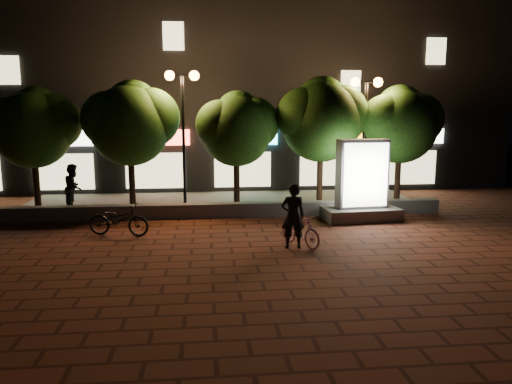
{
  "coord_description": "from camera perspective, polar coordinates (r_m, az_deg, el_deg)",
  "views": [
    {
      "loc": [
        -0.65,
        -13.21,
        3.88
      ],
      "look_at": [
        0.86,
        1.5,
        1.33
      ],
      "focal_mm": 33.94,
      "sensor_mm": 36.0,
      "label": 1
    }
  ],
  "objects": [
    {
      "name": "tree_far_right",
      "position": [
        20.2,
        16.72,
        7.94
      ],
      "size": [
        3.48,
        2.9,
        4.76
      ],
      "color": "black",
      "rests_on": "sidewalk"
    },
    {
      "name": "sidewalk",
      "position": [
        20.09,
        -3.9,
        -1.25
      ],
      "size": [
        16.0,
        5.0,
        0.08
      ],
      "primitive_type": "cube",
      "color": "slate",
      "rests_on": "ground"
    },
    {
      "name": "pedestrian",
      "position": [
        19.34,
        -20.68,
        0.51
      ],
      "size": [
        0.7,
        0.89,
        1.78
      ],
      "primitive_type": "imported",
      "rotation": [
        0.0,
        0.0,
        1.54
      ],
      "color": "black",
      "rests_on": "sidewalk"
    },
    {
      "name": "ground",
      "position": [
        13.78,
        -2.94,
        -6.57
      ],
      "size": [
        80.0,
        80.0,
        0.0
      ],
      "primitive_type": "plane",
      "color": "#5D2B1D",
      "rests_on": "ground"
    },
    {
      "name": "retaining_wall",
      "position": [
        17.6,
        -3.62,
        -2.13
      ],
      "size": [
        16.0,
        0.45,
        0.5
      ],
      "primitive_type": "cube",
      "color": "slate",
      "rests_on": "ground"
    },
    {
      "name": "building_block",
      "position": [
        26.23,
        -4.55,
        12.21
      ],
      "size": [
        28.0,
        8.12,
        11.3
      ],
      "color": "black",
      "rests_on": "ground"
    },
    {
      "name": "ad_kiosk",
      "position": [
        17.32,
        12.34,
        0.49
      ],
      "size": [
        2.73,
        1.53,
        2.84
      ],
      "color": "slate",
      "rests_on": "ground"
    },
    {
      "name": "scooter_parked",
      "position": [
        15.52,
        -15.88,
        -3.16
      ],
      "size": [
        2.02,
        1.1,
        1.01
      ],
      "primitive_type": "imported",
      "rotation": [
        0.0,
        0.0,
        1.33
      ],
      "color": "black",
      "rests_on": "ground"
    },
    {
      "name": "rider",
      "position": [
        13.56,
        4.37,
        -2.82
      ],
      "size": [
        0.68,
        0.45,
        1.85
      ],
      "primitive_type": "imported",
      "rotation": [
        0.0,
        0.0,
        3.13
      ],
      "color": "black",
      "rests_on": "ground"
    },
    {
      "name": "tree_mid",
      "position": [
        18.72,
        -2.2,
        7.76
      ],
      "size": [
        3.24,
        2.7,
        4.5
      ],
      "color": "black",
      "rests_on": "sidewalk"
    },
    {
      "name": "street_lamp_right",
      "position": [
        19.41,
        12.8,
        9.6
      ],
      "size": [
        1.26,
        0.36,
        4.98
      ],
      "color": "black",
      "rests_on": "sidewalk"
    },
    {
      "name": "tree_right",
      "position": [
        19.21,
        7.8,
        8.77
      ],
      "size": [
        3.72,
        3.1,
        5.07
      ],
      "color": "black",
      "rests_on": "sidewalk"
    },
    {
      "name": "scooter_pink",
      "position": [
        13.87,
        5.24,
        -4.44
      ],
      "size": [
        1.2,
        1.6,
        0.96
      ],
      "primitive_type": "imported",
      "rotation": [
        0.0,
        0.0,
        0.54
      ],
      "color": "pink",
      "rests_on": "ground"
    },
    {
      "name": "street_lamp_left",
      "position": [
        18.43,
        -8.64,
        10.15
      ],
      "size": [
        1.26,
        0.36,
        5.18
      ],
      "color": "black",
      "rests_on": "sidewalk"
    },
    {
      "name": "tree_far_left",
      "position": [
        19.72,
        -24.69,
        7.2
      ],
      "size": [
        3.36,
        2.8,
        4.63
      ],
      "color": "black",
      "rests_on": "sidewalk"
    },
    {
      "name": "tree_left",
      "position": [
        18.89,
        -14.52,
        8.17
      ],
      "size": [
        3.6,
        3.0,
        4.89
      ],
      "color": "black",
      "rests_on": "sidewalk"
    }
  ]
}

